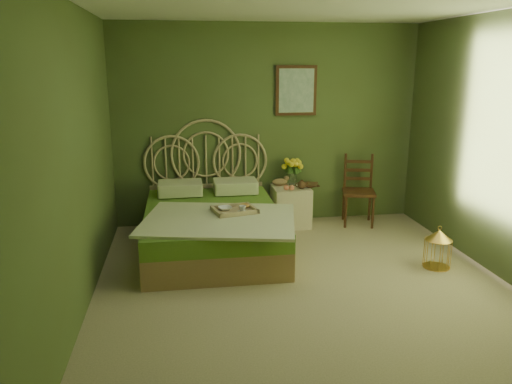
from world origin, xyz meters
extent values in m
plane|color=tan|center=(0.00, 0.00, 0.00)|extent=(4.50, 4.50, 0.00)
plane|color=silver|center=(0.00, 0.00, 2.60)|extent=(4.50, 4.50, 0.00)
plane|color=#4F6635|center=(0.00, 2.25, 1.30)|extent=(4.00, 0.00, 4.00)
plane|color=#4F6635|center=(-2.00, 0.00, 1.30)|extent=(0.00, 4.50, 4.50)
cube|color=#39210F|center=(0.37, 2.23, 1.75)|extent=(0.54, 0.03, 0.64)
cube|color=beige|center=(0.37, 2.21, 1.75)|extent=(0.46, 0.01, 0.56)
cube|color=#A27B51|center=(-0.82, 1.21, 0.15)|extent=(1.49, 1.98, 0.30)
cube|color=#5D902F|center=(-0.82, 1.21, 0.40)|extent=(1.49, 1.98, 0.20)
cube|color=beige|center=(-0.77, 0.76, 0.51)|extent=(1.77, 1.49, 0.03)
cube|color=beige|center=(-1.16, 1.90, 0.58)|extent=(0.54, 0.40, 0.16)
cube|color=beige|center=(-0.47, 1.90, 0.58)|extent=(0.54, 0.40, 0.16)
cube|color=tan|center=(-0.58, 0.97, 0.52)|extent=(0.52, 0.44, 0.04)
ellipsoid|color=#B77A38|center=(-0.46, 1.06, 0.57)|extent=(0.12, 0.07, 0.05)
cube|color=#F2EAC5|center=(0.27, 1.98, 0.26)|extent=(0.47, 0.47, 0.52)
cylinder|color=silver|center=(0.32, 2.09, 0.61)|extent=(0.10, 0.10, 0.18)
ellipsoid|color=#A27B51|center=(0.14, 2.07, 0.57)|extent=(0.21, 0.11, 0.10)
sphere|color=#F17E5D|center=(0.18, 1.84, 0.56)|extent=(0.07, 0.07, 0.07)
sphere|color=#F17E5D|center=(0.24, 1.82, 0.56)|extent=(0.07, 0.07, 0.07)
cube|color=#39210F|center=(1.17, 1.90, 0.44)|extent=(0.50, 0.50, 0.04)
cylinder|color=#39210F|center=(1.00, 1.72, 0.22)|extent=(0.04, 0.04, 0.44)
cylinder|color=#39210F|center=(1.35, 1.72, 0.22)|extent=(0.04, 0.04, 0.44)
cylinder|color=#39210F|center=(1.00, 2.08, 0.22)|extent=(0.04, 0.04, 0.44)
cylinder|color=#39210F|center=(1.35, 2.08, 0.22)|extent=(0.04, 0.04, 0.44)
cube|color=#39210F|center=(1.17, 2.08, 0.68)|extent=(0.35, 0.12, 0.49)
cylinder|color=gold|center=(1.50, 0.36, 0.01)|extent=(0.27, 0.27, 0.01)
cylinder|color=gold|center=(1.50, 0.36, 0.15)|extent=(0.27, 0.27, 0.31)
cone|color=gold|center=(1.50, 0.36, 0.36)|extent=(0.27, 0.27, 0.11)
imported|color=#381E0F|center=(0.45, 2.00, 0.53)|extent=(0.21, 0.26, 0.02)
imported|color=#472819|center=(0.45, 2.00, 0.55)|extent=(0.25, 0.28, 0.02)
imported|color=white|center=(-0.68, 1.02, 0.55)|extent=(0.17, 0.17, 0.04)
imported|color=white|center=(-0.50, 0.91, 0.57)|extent=(0.09, 0.09, 0.07)
camera|label=1|loc=(-1.13, -4.21, 2.10)|focal=35.00mm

